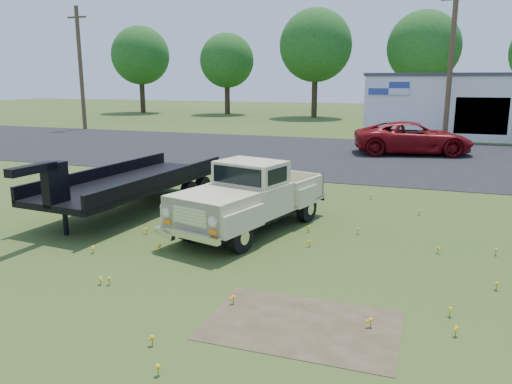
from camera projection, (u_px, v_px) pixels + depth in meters
ground at (269, 253)px, 11.10m from camera, size 140.00×140.00×0.00m
asphalt_lot at (361, 156)px, 24.90m from camera, size 90.00×14.00×0.02m
dirt_patch_a at (302, 325)px, 7.86m from camera, size 3.00×2.00×0.01m
dirt_patch_b at (242, 208)px, 14.97m from camera, size 2.20×1.60×0.01m
commercial_building at (477, 104)px, 33.54m from camera, size 14.20×8.20×4.15m
utility_pole_west at (81, 68)px, 37.42m from camera, size 1.60×0.30×9.00m
utility_pole_mid at (451, 64)px, 29.03m from camera, size 1.60×0.30×9.00m
treeline_a at (140, 56)px, 55.54m from camera, size 6.40×6.40×9.52m
treeline_b at (227, 61)px, 53.37m from camera, size 5.76×5.76×8.57m
treeline_c at (316, 46)px, 48.49m from camera, size 7.04×7.04×10.47m
treeline_d at (424, 47)px, 46.25m from camera, size 6.72×6.72×10.00m
vintage_pickup_truck at (251, 196)px, 12.58m from camera, size 3.17×5.30×1.80m
flatbed_trailer at (132, 178)px, 14.54m from camera, size 2.93×7.16×1.90m
red_pickup at (413, 138)px, 25.52m from camera, size 6.34×4.04×1.63m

